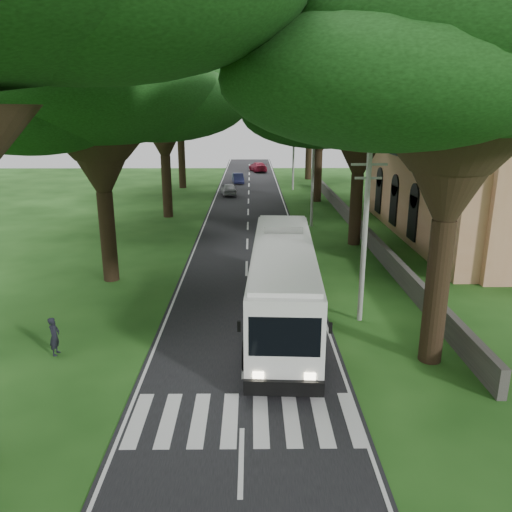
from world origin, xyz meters
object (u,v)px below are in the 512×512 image
Objects in this scene: pole_mid at (313,178)px; distant_car_a at (229,189)px; distant_car_c at (258,167)px; coach_bus at (283,281)px; pole_near at (365,235)px; church at (484,176)px; distant_car_b at (238,178)px; pole_far at (293,156)px; pedestrian at (54,336)px.

distant_car_a is at bearing 116.06° from pole_mid.
distant_car_a is at bearing 67.70° from distant_car_c.
coach_bus reaches higher than distant_car_c.
pole_near is 4.29m from coach_bus.
pole_mid is at bearing 160.19° from church.
pole_near reaches higher than distant_car_b.
pole_near is 1.00× the size of pole_far.
pedestrian is (-25.63, -18.93, -4.09)m from church.
pole_near is at bearing 80.79° from distant_car_c.
church reaches higher than pole_near.
church is 5.84× the size of distant_car_a.
pole_mid is 20.00m from pole_far.
coach_bus is (-3.74, -0.36, -2.08)m from pole_near.
pole_mid reaches higher than pedestrian.
coach_bus is at bearing -174.56° from pole_near.
distant_car_b is at bearing 64.18° from distant_car_c.
church is at bearing 47.68° from coach_bus.
pole_near is at bearing 8.48° from coach_bus.
coach_bus is at bearing -92.52° from distant_car_b.
pole_near is (-12.36, -15.55, -0.73)m from church.
distant_car_c is at bearing 70.84° from distant_car_b.
pole_far is at bearing 90.00° from pole_near.
pole_near is at bearing -128.50° from church.
pole_near is 40.00m from pole_far.
coach_bus reaches higher than pedestrian.
pole_near is 0.60× the size of coach_bus.
coach_bus is (-16.10, -15.90, -2.81)m from church.
distant_car_a is 39.69m from pedestrian.
distant_car_b is at bearing -5.59° from pedestrian.
pedestrian is (-9.53, -3.02, -1.28)m from coach_bus.
pole_far is at bearing 89.05° from distant_car_c.
pole_near is at bearing -90.00° from pole_far.
distant_car_c reaches higher than distant_car_b.
pole_far reaches higher than distant_car_c.
pole_far is 4.91× the size of pedestrian.
church is 19.88m from pole_near.
coach_bus is 59.28m from distant_car_c.
pedestrian reaches higher than distant_car_b.
pole_far is 9.44m from distant_car_a.
pole_far is at bearing 116.82° from church.
church is 14.74× the size of pedestrian.
pole_mid reaches higher than distant_car_c.
distant_car_c is at bearing 93.98° from pole_near.
pole_mid and pole_far have the same top height.
pole_near is at bearing 95.56° from distant_car_a.
pedestrian is (-13.27, -43.38, -3.37)m from pole_far.
coach_bus is 3.41× the size of distant_car_b.
pole_near is 36.92m from distant_car_a.
distant_car_b is at bearing -101.17° from distant_car_a.
coach_bus reaches higher than distant_car_a.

